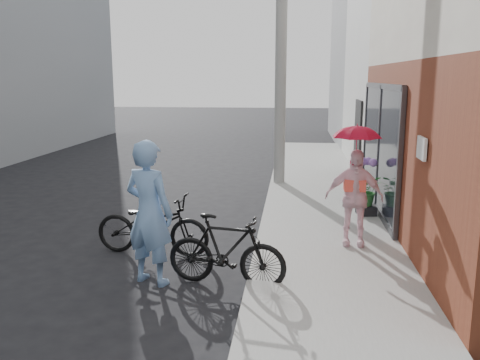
% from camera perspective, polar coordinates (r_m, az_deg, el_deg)
% --- Properties ---
extents(ground, '(80.00, 80.00, 0.00)m').
position_cam_1_polar(ground, '(7.42, -5.80, -10.35)').
color(ground, black).
rests_on(ground, ground).
extents(sidewalk, '(2.20, 24.00, 0.12)m').
position_cam_1_polar(sidewalk, '(9.16, 9.88, -5.78)').
color(sidewalk, '#969691').
rests_on(sidewalk, ground).
extents(curb, '(0.12, 24.00, 0.12)m').
position_cam_1_polar(curb, '(9.15, 2.58, -5.63)').
color(curb, '#9E9E99').
rests_on(curb, ground).
extents(east_building_far, '(8.00, 8.00, 7.00)m').
position_cam_1_polar(east_building_far, '(23.46, 20.80, 12.59)').
color(east_building_far, gray).
rests_on(east_building_far, ground).
extents(utility_pole, '(0.28, 0.28, 7.00)m').
position_cam_1_polar(utility_pole, '(12.76, 4.63, 14.82)').
color(utility_pole, '#9E9E99').
rests_on(utility_pole, ground).
extents(officer, '(0.84, 0.70, 1.96)m').
position_cam_1_polar(officer, '(6.86, -10.16, -3.65)').
color(officer, '#6D94C3').
rests_on(officer, ground).
extents(bike_left, '(1.88, 0.81, 0.96)m').
position_cam_1_polar(bike_left, '(8.09, -9.80, -4.98)').
color(bike_left, black).
rests_on(bike_left, ground).
extents(bike_right, '(1.68, 0.72, 0.98)m').
position_cam_1_polar(bike_right, '(6.80, -1.54, -7.94)').
color(bike_right, black).
rests_on(bike_right, ground).
extents(kimono_woman, '(0.92, 0.42, 1.54)m').
position_cam_1_polar(kimono_woman, '(8.20, 12.67, -1.94)').
color(kimono_woman, '#F6CED9').
rests_on(kimono_woman, sidewalk).
extents(parasol, '(0.73, 0.73, 0.64)m').
position_cam_1_polar(parasol, '(8.02, 13.02, 5.67)').
color(parasol, red).
rests_on(parasol, kimono_woman).
extents(planter, '(0.39, 0.39, 0.18)m').
position_cam_1_polar(planter, '(10.21, 13.98, -3.28)').
color(planter, black).
rests_on(planter, sidewalk).
extents(potted_plant, '(0.55, 0.48, 0.61)m').
position_cam_1_polar(potted_plant, '(10.12, 14.09, -1.11)').
color(potted_plant, '#2A692E').
rests_on(potted_plant, planter).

